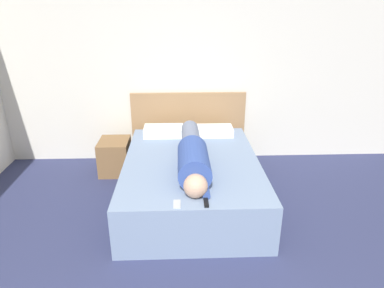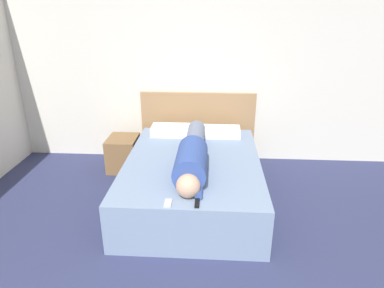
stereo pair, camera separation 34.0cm
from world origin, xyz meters
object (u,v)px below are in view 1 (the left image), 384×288
Objects in this scene: pillow_second at (214,131)px; cell_phone at (177,204)px; person_lying at (193,156)px; pillow_near_headboard at (164,131)px; tv_remote at (206,202)px; nightstand at (115,156)px; bed at (191,180)px.

pillow_second is 1.78m from cell_phone.
person_lying is 3.37× the size of pillow_second.
cell_phone is (0.18, -1.71, -0.05)m from pillow_near_headboard.
tv_remote is at bearing -75.73° from pillow_near_headboard.
pillow_near_headboard reaches higher than nightstand.
person_lying reaches higher than pillow_near_headboard.
cell_phone is at bearing -176.98° from tv_remote.
pillow_near_headboard is at bearing 95.94° from cell_phone.
pillow_near_headboard is 3.97× the size of cell_phone.
nightstand is (-1.01, 0.76, -0.03)m from bed.
tv_remote reaches higher than bed.
bed is 15.81× the size of cell_phone.
tv_remote reaches higher than cell_phone.
person_lying is at bearing 96.86° from tv_remote.
pillow_near_headboard is at bearing 1.68° from nightstand.
tv_remote reaches higher than nightstand.
pillow_second is at bearing 74.00° from cell_phone.
bed reaches higher than nightstand.
person_lying is (1.01, -0.96, 0.42)m from nightstand.
cell_phone reaches higher than nightstand.
tv_remote is (-0.24, -1.70, -0.04)m from pillow_second.
person_lying is 1.05m from pillow_near_headboard.
person_lying is at bearing 77.01° from cell_phone.
nightstand is at bearing -179.16° from pillow_second.
person_lying is 1.04m from pillow_second.
tv_remote is (0.43, -1.70, -0.05)m from pillow_near_headboard.
pillow_near_headboard is at bearing 109.38° from person_lying.
cell_phone is (0.85, -1.69, 0.29)m from nightstand.
bed is 1.26m from nightstand.
bed is 0.90m from pillow_second.
pillow_near_headboard is 1.05× the size of pillow_second.
pillow_second reaches higher than cell_phone.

